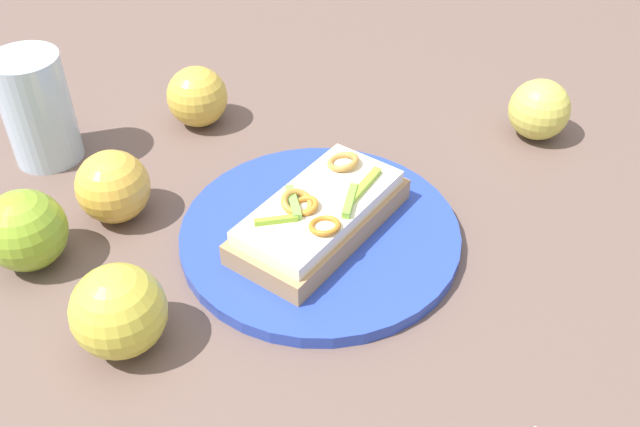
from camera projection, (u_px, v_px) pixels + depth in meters
name	position (u px, v px, depth m)	size (l,w,h in m)	color
ground_plane	(320.00, 239.00, 0.71)	(2.00, 2.00, 0.00)	brown
plate	(320.00, 234.00, 0.70)	(0.27, 0.27, 0.01)	#2842B1
sandwich	(320.00, 215.00, 0.69)	(0.14, 0.20, 0.05)	#A98054
apple_0	(25.00, 230.00, 0.66)	(0.08, 0.08, 0.08)	#86AB2B
apple_1	(539.00, 110.00, 0.82)	(0.07, 0.07, 0.07)	#C9C24E
apple_2	(113.00, 187.00, 0.71)	(0.07, 0.07, 0.07)	gold
apple_3	(197.00, 97.00, 0.84)	(0.07, 0.07, 0.07)	gold
apple_4	(118.00, 310.00, 0.58)	(0.08, 0.08, 0.08)	gold
drinking_glass	(37.00, 109.00, 0.77)	(0.07, 0.07, 0.12)	silver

